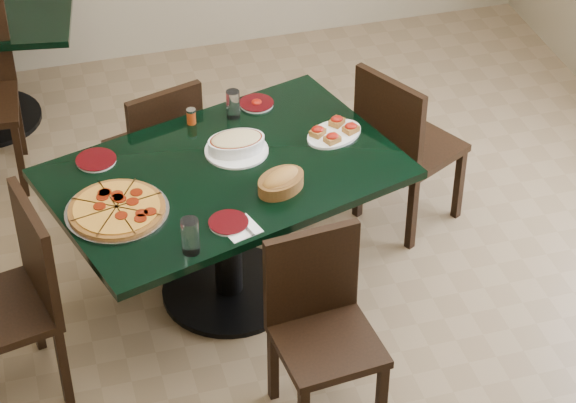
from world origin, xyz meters
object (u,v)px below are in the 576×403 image
object	(u,v)px
bread_basket	(281,181)
bruschetta_platter	(334,131)
lasagna_casserole	(236,143)
main_table	(226,202)
chair_left	(16,292)
chair_far	(159,147)
chair_near	(320,319)
chair_right	(401,141)
pepperoni_pizza	(117,209)

from	to	relation	value
bread_basket	bruschetta_platter	size ratio (longest dim) A/B	0.82
bruschetta_platter	bread_basket	bearing A→B (deg)	-161.85
lasagna_casserole	bread_basket	size ratio (longest dim) A/B	1.03
main_table	bread_basket	bearing A→B (deg)	-60.44
bread_basket	main_table	bearing A→B (deg)	105.63
chair_left	lasagna_casserole	distance (m)	1.22
chair_far	bruschetta_platter	distance (m)	0.97
chair_far	bruschetta_platter	xyz separation A→B (m)	(0.77, -0.52, 0.29)
chair_near	chair_far	bearing A→B (deg)	100.53
bruschetta_platter	chair_near	bearing A→B (deg)	-135.80
chair_near	chair_right	distance (m)	1.35
chair_far	bread_basket	bearing A→B (deg)	99.18
chair_left	pepperoni_pizza	distance (m)	0.56
chair_left	chair_near	bearing A→B (deg)	56.75
pepperoni_pizza	bread_basket	bearing A→B (deg)	-2.02
main_table	lasagna_casserole	world-z (taller)	lasagna_casserole
main_table	chair_left	size ratio (longest dim) A/B	1.84
main_table	bruschetta_platter	xyz separation A→B (m)	(0.57, 0.14, 0.21)
chair_right	lasagna_casserole	distance (m)	0.96
chair_far	chair_near	bearing A→B (deg)	89.34
chair_near	chair_left	xyz separation A→B (m)	(-1.22, 0.46, 0.05)
main_table	chair_near	bearing A→B (deg)	-91.66
chair_far	chair_right	distance (m)	1.24
main_table	pepperoni_pizza	bearing A→B (deg)	-177.91
chair_near	lasagna_casserole	world-z (taller)	chair_near
main_table	lasagna_casserole	bearing A→B (deg)	39.46
chair_left	bread_basket	xyz separation A→B (m)	(1.21, 0.14, 0.24)
chair_far	chair_left	xyz separation A→B (m)	(-0.80, -1.00, 0.07)
main_table	lasagna_casserole	distance (m)	0.28
lasagna_casserole	chair_near	bearing A→B (deg)	-84.04
main_table	bread_basket	xyz separation A→B (m)	(0.21, -0.20, 0.22)
pepperoni_pizza	lasagna_casserole	size ratio (longest dim) A/B	1.53
chair_far	bruschetta_platter	bearing A→B (deg)	129.49
chair_near	pepperoni_pizza	size ratio (longest dim) A/B	1.95
chair_left	pepperoni_pizza	bearing A→B (deg)	96.78
bruschetta_platter	chair_right	bearing A→B (deg)	-3.40
chair_far	bread_basket	world-z (taller)	chair_far
chair_right	chair_left	world-z (taller)	chair_left
main_table	chair_left	bearing A→B (deg)	-177.65
pepperoni_pizza	chair_right	bearing A→B (deg)	17.64
main_table	chair_near	size ratio (longest dim) A/B	2.00
lasagna_casserole	bruschetta_platter	bearing A→B (deg)	-1.35
chair_far	pepperoni_pizza	distance (m)	0.93
chair_far	pepperoni_pizza	size ratio (longest dim) A/B	1.89
chair_far	chair_right	xyz separation A→B (m)	(1.19, -0.35, 0.04)
chair_left	bruschetta_platter	world-z (taller)	chair_left
chair_right	lasagna_casserole	xyz separation A→B (m)	(-0.90, -0.17, 0.27)
chair_right	bread_basket	size ratio (longest dim) A/B	3.21
chair_near	main_table	bearing A→B (deg)	99.51
pepperoni_pizza	chair_left	bearing A→B (deg)	-160.72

